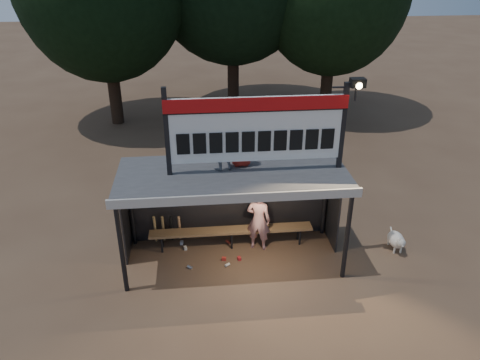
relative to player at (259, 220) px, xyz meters
name	(u,v)px	position (x,y,z in m)	size (l,w,h in m)	color
ground	(233,259)	(-0.65, -0.41, -0.79)	(80.00, 80.00, 0.00)	#4E3727
player	(259,220)	(0.00, 0.00, 0.00)	(0.58, 0.38, 1.59)	silver
child_a	(221,147)	(-0.89, -0.26, 2.05)	(0.51, 0.40, 1.05)	slate
child_b	(241,142)	(-0.43, -0.11, 2.08)	(0.54, 0.35, 1.11)	#A72319
dugout_shelter	(232,186)	(-0.65, -0.17, 1.05)	(5.10, 2.08, 2.32)	#3C3C3F
scoreboard_assembly	(259,127)	(-0.09, -0.42, 2.53)	(4.10, 0.27, 1.99)	black
bench	(231,231)	(-0.65, 0.14, -0.36)	(4.00, 0.35, 0.48)	brown
dog	(396,240)	(3.34, -0.43, -0.52)	(0.36, 0.81, 0.49)	silver
bats	(167,228)	(-2.22, 0.41, -0.36)	(0.68, 0.35, 0.84)	#9F7E4A
litter	(210,254)	(-1.19, -0.22, -0.76)	(1.46, 1.12, 0.08)	red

